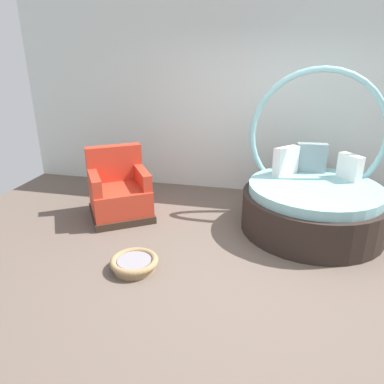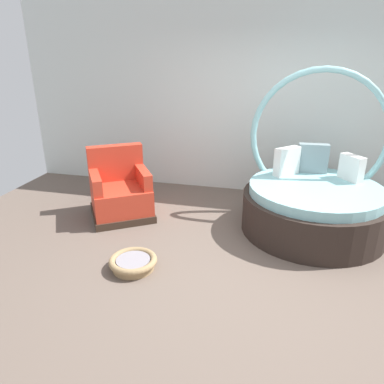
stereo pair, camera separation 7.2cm
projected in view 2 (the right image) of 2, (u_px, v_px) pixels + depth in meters
The scene contains 5 objects.
ground_plane at pixel (245, 268), 3.86m from camera, with size 8.00×8.00×0.02m, color #66564C.
back_wall at pixel (267, 94), 5.43m from camera, with size 8.00×0.12×3.11m, color silver.
round_daybed at pixel (314, 199), 4.56m from camera, with size 1.77×1.77×2.00m.
red_armchair at pixel (120, 193), 4.98m from camera, with size 1.10×1.10×0.94m.
pet_basket at pixel (133, 262), 3.81m from camera, with size 0.51×0.51×0.13m.
Camera 2 is at (0.23, -3.33, 2.16)m, focal length 33.65 mm.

